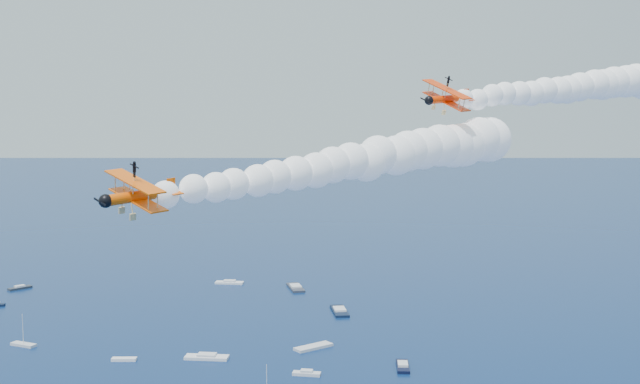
{
  "coord_description": "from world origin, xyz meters",
  "views": [
    {
      "loc": [
        0.22,
        -65.15,
        58.72
      ],
      "look_at": [
        0.94,
        21.03,
        49.77
      ],
      "focal_mm": 42.86,
      "sensor_mm": 36.0,
      "label": 1
    }
  ],
  "objects": [
    {
      "name": "biplane_lead",
      "position": [
        17.93,
        36.02,
        60.55
      ],
      "size": [
        11.1,
        11.96,
        7.92
      ],
      "primitive_type": null,
      "rotation": [
        -0.34,
        0.07,
        3.7
      ],
      "color": "#FF3905"
    },
    {
      "name": "biplane_trail",
      "position": [
        -16.06,
        6.03,
        50.98
      ],
      "size": [
        12.02,
        12.61,
        7.38
      ],
      "primitive_type": null,
      "rotation": [
        -0.18,
        0.07,
        3.84
      ],
      "color": "#FF5905"
    },
    {
      "name": "smoke_trail_lead",
      "position": [
        41.45,
        50.65,
        62.64
      ],
      "size": [
        57.88,
        52.79,
        10.33
      ],
      "primitive_type": null,
      "rotation": [
        0.0,
        0.0,
        3.7
      ],
      "color": "white"
    },
    {
      "name": "smoke_trail_trail",
      "position": [
        5.25,
        23.74,
        53.07
      ],
      "size": [
        58.07,
        57.24,
        10.33
      ],
      "primitive_type": null,
      "rotation": [
        0.0,
        0.0,
        3.84
      ],
      "color": "white"
    },
    {
      "name": "spectator_boats",
      "position": [
        5.75,
        108.0,
        0.35
      ],
      "size": [
        228.12,
        173.01,
        0.7
      ],
      "color": "black",
      "rests_on": "ground"
    }
  ]
}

